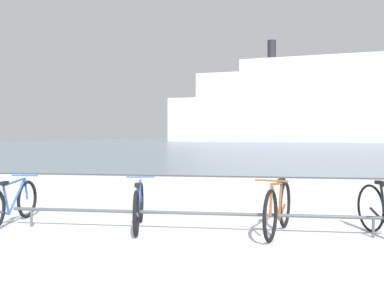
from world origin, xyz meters
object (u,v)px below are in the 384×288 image
at_px(ferry_ship, 315,107).
at_px(bicycle_0, 12,203).
at_px(bicycle_1, 139,206).
at_px(bicycle_2, 278,208).

bearing_deg(ferry_ship, bicycle_0, -101.41).
relative_size(bicycle_1, bicycle_2, 0.99).
height_order(bicycle_0, ferry_ship, ferry_ship).
distance_m(bicycle_0, bicycle_1, 2.12).
bearing_deg(bicycle_1, bicycle_0, 179.85).
bearing_deg(bicycle_2, ferry_ship, 81.76).
relative_size(bicycle_2, ferry_ship, 0.03).
bearing_deg(bicycle_1, ferry_ship, 80.17).
bearing_deg(ferry_ship, bicycle_1, -99.83).
xyz_separation_m(bicycle_2, ferry_ship, (10.76, 74.35, 6.04)).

